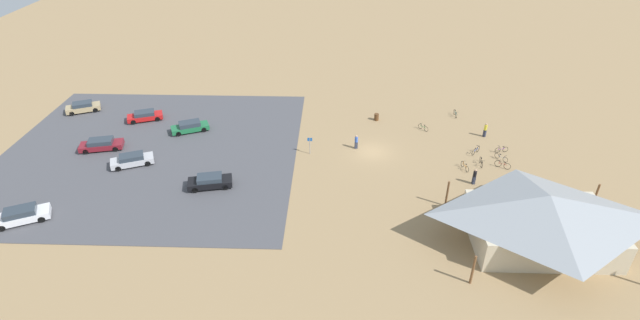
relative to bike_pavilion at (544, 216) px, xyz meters
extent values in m
plane|color=#9E7F56|center=(13.56, -15.36, -2.85)|extent=(160.00, 160.00, 0.00)
cube|color=#4C4C51|center=(39.46, -14.57, -2.83)|extent=(34.06, 32.57, 0.05)
cube|color=beige|center=(0.00, 0.00, -1.44)|extent=(11.65, 7.77, 2.84)
pyramid|color=#93999E|center=(0.00, 0.00, 1.08)|extent=(14.53, 10.66, 2.20)
cylinder|color=brown|center=(-7.05, -5.11, -1.44)|extent=(0.20, 0.20, 2.84)
cylinder|color=brown|center=(7.05, -5.11, -1.44)|extent=(0.20, 0.20, 2.84)
cylinder|color=brown|center=(7.05, 5.11, -1.44)|extent=(0.20, 0.20, 2.84)
cylinder|color=brown|center=(12.52, -23.68, -2.40)|extent=(0.60, 0.60, 0.90)
cylinder|color=#99999E|center=(20.82, -14.67, -1.75)|extent=(0.08, 0.08, 2.20)
cube|color=#1959B2|center=(20.82, -14.67, -0.95)|extent=(0.56, 0.04, 0.40)
torus|color=black|center=(1.90, -25.74, -2.49)|extent=(0.05, 0.73, 0.73)
torus|color=black|center=(1.89, -24.71, -2.49)|extent=(0.05, 0.73, 0.73)
cylinder|color=#197A7F|center=(1.90, -25.22, -2.37)|extent=(0.05, 0.94, 0.04)
cylinder|color=#197A7F|center=(1.90, -25.41, -2.28)|extent=(0.04, 0.04, 0.41)
cube|color=black|center=(1.90, -25.41, -2.08)|extent=(0.08, 0.20, 0.05)
cylinder|color=#197A7F|center=(1.89, -24.82, -2.28)|extent=(0.04, 0.04, 0.42)
cylinder|color=black|center=(1.89, -24.82, -2.07)|extent=(0.48, 0.04, 0.03)
torus|color=black|center=(6.48, -20.71, -2.52)|extent=(0.46, 0.52, 0.66)
torus|color=black|center=(7.11, -21.43, -2.52)|extent=(0.46, 0.52, 0.66)
cylinder|color=#1E7F38|center=(6.80, -21.07, -2.42)|extent=(0.60, 0.68, 0.04)
cylinder|color=#1E7F38|center=(6.68, -20.94, -2.32)|extent=(0.04, 0.04, 0.41)
cube|color=black|center=(6.68, -20.94, -2.11)|extent=(0.19, 0.20, 0.05)
cylinder|color=#1E7F38|center=(7.05, -21.36, -2.29)|extent=(0.04, 0.04, 0.47)
cylinder|color=black|center=(7.05, -21.36, -2.05)|extent=(0.38, 0.34, 0.03)
torus|color=black|center=(-1.00, -12.03, -2.48)|extent=(0.66, 0.44, 0.76)
torus|color=black|center=(-0.15, -12.57, -2.48)|extent=(0.66, 0.44, 0.76)
cylinder|color=red|center=(-0.57, -12.30, -2.35)|extent=(0.80, 0.53, 0.04)
cylinder|color=red|center=(-0.73, -12.20, -2.26)|extent=(0.04, 0.04, 0.43)
cube|color=black|center=(-0.73, -12.20, -2.04)|extent=(0.21, 0.17, 0.05)
cylinder|color=red|center=(-0.23, -12.51, -2.25)|extent=(0.04, 0.04, 0.45)
cylinder|color=black|center=(-0.23, -12.51, -2.02)|extent=(0.28, 0.42, 0.03)
torus|color=black|center=(1.97, -14.97, -2.48)|extent=(0.53, 0.58, 0.75)
torus|color=black|center=(1.27, -15.74, -2.48)|extent=(0.53, 0.58, 0.75)
cylinder|color=#2347B7|center=(1.62, -15.36, -2.36)|extent=(0.66, 0.73, 0.04)
cylinder|color=#2347B7|center=(1.75, -15.22, -2.28)|extent=(0.04, 0.04, 0.39)
cube|color=black|center=(1.75, -15.22, -2.09)|extent=(0.19, 0.20, 0.05)
cylinder|color=#2347B7|center=(1.34, -15.66, -2.23)|extent=(0.04, 0.04, 0.50)
cylinder|color=black|center=(1.34, -15.66, -1.98)|extent=(0.38, 0.35, 0.03)
torus|color=black|center=(1.58, -13.37, -2.50)|extent=(0.12, 0.72, 0.72)
torus|color=black|center=(1.69, -12.33, -2.50)|extent=(0.12, 0.72, 0.72)
cylinder|color=black|center=(1.63, -12.85, -2.38)|extent=(0.14, 0.96, 0.04)
cylinder|color=black|center=(1.61, -13.04, -2.28)|extent=(0.04, 0.04, 0.43)
cube|color=black|center=(1.61, -13.04, -2.07)|extent=(0.10, 0.21, 0.05)
cylinder|color=black|center=(1.67, -12.44, -2.28)|extent=(0.04, 0.04, 0.44)
cylinder|color=black|center=(1.67, -12.44, -2.06)|extent=(0.48, 0.08, 0.03)
torus|color=black|center=(-0.57, -14.38, -2.53)|extent=(0.44, 0.53, 0.65)
torus|color=black|center=(-1.25, -13.52, -2.53)|extent=(0.44, 0.53, 0.65)
cylinder|color=#B7B7BC|center=(-0.91, -13.95, -2.42)|extent=(0.65, 0.81, 0.04)
cylinder|color=#B7B7BC|center=(-0.78, -14.11, -2.34)|extent=(0.04, 0.04, 0.38)
cube|color=black|center=(-0.78, -14.11, -2.15)|extent=(0.19, 0.21, 0.05)
cylinder|color=#B7B7BC|center=(-1.18, -13.61, -2.32)|extent=(0.04, 0.04, 0.42)
cylinder|color=black|center=(-1.18, -13.61, -2.11)|extent=(0.40, 0.32, 0.03)
torus|color=black|center=(3.51, -11.38, -2.52)|extent=(0.21, 0.66, 0.67)
torus|color=black|center=(3.78, -12.42, -2.52)|extent=(0.21, 0.66, 0.67)
cylinder|color=orange|center=(3.65, -11.90, -2.41)|extent=(0.29, 0.97, 0.04)
cylinder|color=orange|center=(3.60, -11.71, -2.31)|extent=(0.04, 0.04, 0.41)
cube|color=black|center=(3.60, -11.71, -2.11)|extent=(0.13, 0.21, 0.05)
cylinder|color=orange|center=(3.76, -12.32, -2.31)|extent=(0.04, 0.04, 0.43)
cylinder|color=black|center=(3.76, -12.32, -2.09)|extent=(0.47, 0.15, 0.03)
torus|color=black|center=(-1.94, -15.83, -2.51)|extent=(0.68, 0.18, 0.68)
torus|color=black|center=(-0.98, -15.63, -2.51)|extent=(0.68, 0.18, 0.68)
cylinder|color=#722D9E|center=(-1.46, -15.73, -2.40)|extent=(0.89, 0.22, 0.04)
cylinder|color=#722D9E|center=(-1.63, -15.77, -2.31)|extent=(0.04, 0.04, 0.40)
cube|color=black|center=(-1.63, -15.77, -2.11)|extent=(0.21, 0.12, 0.05)
cylinder|color=#722D9E|center=(-1.08, -15.65, -2.27)|extent=(0.04, 0.04, 0.49)
cylinder|color=black|center=(-1.08, -15.65, -2.02)|extent=(0.13, 0.48, 0.03)
cube|color=#BCBCC1|center=(40.39, -11.49, -2.27)|extent=(4.84, 3.33, 0.62)
cube|color=#2D3842|center=(40.39, -11.49, -1.73)|extent=(2.92, 2.38, 0.47)
cylinder|color=black|center=(41.52, -10.21, -2.48)|extent=(0.68, 0.45, 0.64)
cylinder|color=black|center=(42.10, -11.62, -2.48)|extent=(0.68, 0.45, 0.64)
cylinder|color=black|center=(38.67, -11.37, -2.48)|extent=(0.68, 0.45, 0.64)
cylinder|color=black|center=(39.25, -12.78, -2.48)|extent=(0.68, 0.45, 0.64)
cube|color=tan|center=(52.15, -24.90, -2.26)|extent=(4.67, 3.42, 0.65)
cube|color=#2D3842|center=(52.15, -24.90, -1.70)|extent=(2.85, 2.45, 0.48)
cylinder|color=black|center=(53.16, -23.57, -2.48)|extent=(0.67, 0.46, 0.64)
cylinder|color=black|center=(53.81, -25.05, -2.48)|extent=(0.67, 0.46, 0.64)
cylinder|color=black|center=(50.49, -24.76, -2.48)|extent=(0.67, 0.46, 0.64)
cylinder|color=black|center=(51.14, -26.23, -2.48)|extent=(0.67, 0.46, 0.64)
cube|color=white|center=(46.97, -1.33, -2.26)|extent=(5.11, 3.74, 0.65)
cube|color=#2D3842|center=(46.97, -1.33, -1.66)|extent=(3.12, 2.63, 0.53)
cylinder|color=black|center=(48.08, 0.11, -2.48)|extent=(0.67, 0.47, 0.64)
cylinder|color=black|center=(48.79, -1.38, -2.48)|extent=(0.67, 0.47, 0.64)
cylinder|color=black|center=(45.15, -1.28, -2.48)|extent=(0.67, 0.47, 0.64)
cylinder|color=black|center=(45.86, -2.77, -2.48)|extent=(0.67, 0.47, 0.64)
cube|color=red|center=(42.86, -22.59, -2.31)|extent=(4.75, 3.19, 0.56)
cube|color=#2D3842|center=(42.86, -22.59, -1.79)|extent=(2.86, 2.33, 0.48)
cylinder|color=black|center=(44.00, -21.33, -2.48)|extent=(0.68, 0.42, 0.64)
cylinder|color=black|center=(44.54, -22.82, -2.48)|extent=(0.68, 0.42, 0.64)
cylinder|color=black|center=(41.19, -22.35, -2.48)|extent=(0.68, 0.42, 0.64)
cylinder|color=black|center=(41.73, -23.84, -2.48)|extent=(0.68, 0.42, 0.64)
cube|color=black|center=(30.78, -7.55, -2.27)|extent=(4.76, 2.72, 0.63)
cube|color=#2D3842|center=(30.78, -7.55, -1.72)|extent=(2.78, 2.10, 0.46)
cylinder|color=black|center=(32.10, -6.44, -2.48)|extent=(0.67, 0.34, 0.64)
cylinder|color=black|center=(32.43, -8.05, -2.48)|extent=(0.67, 0.34, 0.64)
cylinder|color=black|center=(29.12, -7.06, -2.48)|extent=(0.67, 0.34, 0.64)
cylinder|color=black|center=(29.45, -8.66, -2.48)|extent=(0.67, 0.34, 0.64)
cube|color=#1E6B3D|center=(36.12, -19.65, -2.30)|extent=(4.88, 3.39, 0.57)
cube|color=#2D3842|center=(36.12, -19.65, -1.75)|extent=(2.95, 2.41, 0.52)
cylinder|color=black|center=(37.25, -18.34, -2.48)|extent=(0.68, 0.45, 0.64)
cylinder|color=black|center=(37.85, -19.75, -2.48)|extent=(0.68, 0.45, 0.64)
cylinder|color=black|center=(34.40, -19.56, -2.48)|extent=(0.68, 0.45, 0.64)
cylinder|color=black|center=(35.00, -20.96, -2.48)|extent=(0.68, 0.45, 0.64)
cube|color=maroon|center=(45.30, -14.84, -2.29)|extent=(5.09, 2.89, 0.59)
cube|color=#2D3842|center=(45.30, -14.84, -1.74)|extent=(2.98, 2.20, 0.51)
cylinder|color=black|center=(46.70, -13.67, -2.48)|extent=(0.67, 0.36, 0.64)
cylinder|color=black|center=(47.07, -15.27, -2.48)|extent=(0.67, 0.36, 0.64)
cylinder|color=black|center=(43.53, -14.41, -2.48)|extent=(0.67, 0.36, 0.64)
cylinder|color=black|center=(43.89, -16.00, -2.48)|extent=(0.67, 0.36, 0.64)
cube|color=#2D3347|center=(3.39, -9.06, -2.40)|extent=(0.31, 0.37, 0.91)
cylinder|color=black|center=(3.39, -9.06, -1.63)|extent=(0.36, 0.36, 0.63)
sphere|color=tan|center=(3.39, -9.06, -1.19)|extent=(0.24, 0.24, 0.24)
cube|color=#2D3347|center=(15.44, -16.11, -2.42)|extent=(0.37, 0.31, 0.86)
cylinder|color=blue|center=(15.44, -16.11, -1.67)|extent=(0.36, 0.36, 0.65)
sphere|color=tan|center=(15.44, -16.11, -1.22)|extent=(0.24, 0.24, 0.24)
cube|color=#2D3347|center=(-0.49, -19.56, -2.40)|extent=(0.39, 0.40, 0.92)
cylinder|color=yellow|center=(-0.49, -19.56, -1.61)|extent=(0.36, 0.36, 0.66)
sphere|color=tan|center=(-0.49, -19.56, -1.16)|extent=(0.24, 0.24, 0.24)
camera|label=1|loc=(18.11, 32.57, 25.13)|focal=26.60mm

